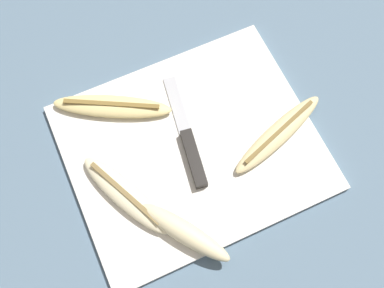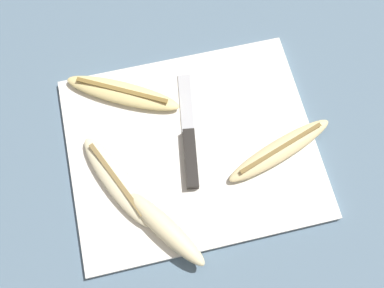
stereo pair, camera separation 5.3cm
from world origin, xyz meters
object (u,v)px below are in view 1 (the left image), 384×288
object	(u,v)px
banana_bright_far	(126,195)
banana_ripe_center	(278,134)
knife	(191,149)
banana_golden_short	(112,106)
banana_cream_curved	(184,232)

from	to	relation	value
banana_bright_far	banana_ripe_center	size ratio (longest dim) A/B	0.92
knife	banana_bright_far	xyz separation A→B (m)	(-0.13, -0.03, 0.00)
banana_golden_short	banana_cream_curved	bearing A→B (deg)	-84.45
banana_bright_far	banana_cream_curved	world-z (taller)	banana_cream_curved
knife	banana_golden_short	world-z (taller)	banana_golden_short
banana_bright_far	banana_golden_short	distance (m)	0.16
knife	banana_golden_short	size ratio (longest dim) A/B	1.05
banana_cream_curved	banana_bright_far	bearing A→B (deg)	122.91
banana_bright_far	banana_golden_short	size ratio (longest dim) A/B	0.93
banana_cream_curved	banana_ripe_center	bearing A→B (deg)	21.77
banana_bright_far	banana_cream_curved	size ratio (longest dim) A/B	1.20
knife	banana_ripe_center	world-z (taller)	banana_ripe_center
knife	banana_golden_short	xyz separation A→B (m)	(-0.09, 0.13, 0.00)
banana_golden_short	banana_ripe_center	xyz separation A→B (m)	(0.24, -0.16, -0.00)
knife	banana_bright_far	distance (m)	0.13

